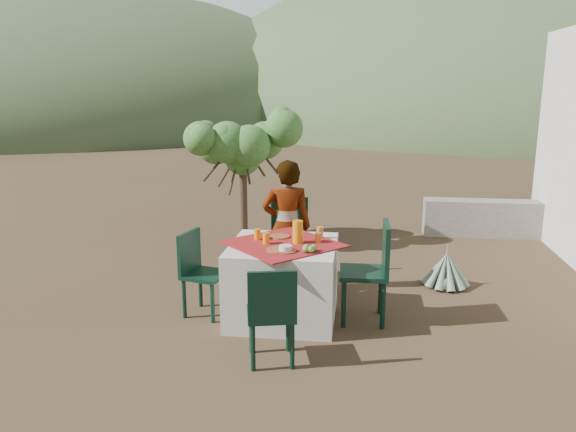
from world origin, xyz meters
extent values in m
plane|color=#39291A|center=(0.00, 0.00, 0.00)|extent=(160.00, 160.00, 0.00)
cube|color=beige|center=(0.60, -0.03, 0.38)|extent=(1.02, 1.02, 0.75)
cube|color=maroon|center=(0.60, -0.03, 0.76)|extent=(1.30, 1.30, 0.01)
cylinder|color=black|center=(0.44, 0.82, 0.24)|extent=(0.05, 0.05, 0.47)
cylinder|color=black|center=(0.78, 0.92, 0.24)|extent=(0.05, 0.05, 0.47)
cylinder|color=black|center=(0.33, 1.16, 0.24)|extent=(0.05, 0.05, 0.47)
cylinder|color=black|center=(0.67, 1.26, 0.24)|extent=(0.05, 0.05, 0.47)
cube|color=black|center=(0.55, 1.04, 0.47)|extent=(0.55, 0.55, 0.04)
cube|color=black|center=(0.49, 1.23, 0.72)|extent=(0.43, 0.17, 0.46)
cylinder|color=black|center=(0.74, -0.76, 0.21)|extent=(0.04, 0.04, 0.42)
cylinder|color=black|center=(0.43, -0.83, 0.21)|extent=(0.04, 0.04, 0.42)
cylinder|color=black|center=(0.81, -1.06, 0.21)|extent=(0.04, 0.04, 0.42)
cylinder|color=black|center=(0.51, -1.14, 0.21)|extent=(0.04, 0.04, 0.42)
cube|color=black|center=(0.62, -0.95, 0.42)|extent=(0.47, 0.47, 0.04)
cube|color=black|center=(0.67, -1.12, 0.64)|extent=(0.39, 0.13, 0.41)
cylinder|color=black|center=(-0.06, -0.26, 0.21)|extent=(0.04, 0.04, 0.42)
cylinder|color=black|center=(0.01, 0.04, 0.21)|extent=(0.04, 0.04, 0.42)
cylinder|color=black|center=(-0.37, -0.19, 0.21)|extent=(0.04, 0.04, 0.42)
cylinder|color=black|center=(-0.29, 0.12, 0.21)|extent=(0.04, 0.04, 0.42)
cube|color=black|center=(-0.18, -0.07, 0.42)|extent=(0.47, 0.47, 0.04)
cube|color=black|center=(-0.35, -0.03, 0.64)|extent=(0.13, 0.39, 0.41)
cylinder|color=black|center=(1.19, 0.17, 0.24)|extent=(0.05, 0.05, 0.49)
cylinder|color=black|center=(1.20, -0.20, 0.24)|extent=(0.05, 0.05, 0.49)
cylinder|color=black|center=(1.55, 0.18, 0.24)|extent=(0.05, 0.05, 0.49)
cylinder|color=black|center=(1.57, -0.19, 0.24)|extent=(0.05, 0.05, 0.49)
cube|color=black|center=(1.38, -0.01, 0.49)|extent=(0.47, 0.47, 0.04)
cube|color=black|center=(1.58, 0.00, 0.75)|extent=(0.06, 0.45, 0.48)
imported|color=#8C6651|center=(0.54, 0.68, 0.74)|extent=(0.60, 0.45, 1.48)
cylinder|color=#4B3A25|center=(-0.31, 2.41, 0.64)|extent=(0.11, 0.11, 1.28)
sphere|color=#2A6425|center=(-0.31, 2.41, 1.28)|extent=(0.55, 0.55, 0.55)
sphere|color=#2A6425|center=(0.19, 2.41, 1.42)|extent=(0.51, 0.51, 0.51)
sphere|color=#2A6425|center=(-0.77, 2.51, 1.37)|extent=(0.47, 0.47, 0.47)
sphere|color=#2A6425|center=(-0.22, 2.92, 1.46)|extent=(0.49, 0.49, 0.49)
sphere|color=#2A6425|center=(-0.27, 1.96, 1.32)|extent=(0.44, 0.44, 0.44)
sphere|color=gray|center=(2.32, 1.07, 0.03)|extent=(0.17, 0.17, 0.17)
cone|color=gray|center=(2.32, 1.07, 0.26)|extent=(0.10, 0.10, 0.51)
cone|color=gray|center=(2.43, 1.05, 0.20)|extent=(0.31, 0.13, 0.43)
cone|color=gray|center=(2.42, 1.12, 0.20)|extent=(0.29, 0.20, 0.44)
cone|color=gray|center=(2.37, 1.17, 0.20)|extent=(0.20, 0.29, 0.44)
cone|color=gray|center=(2.30, 1.18, 0.20)|extent=(0.13, 0.31, 0.43)
cone|color=gray|center=(2.24, 1.15, 0.20)|extent=(0.26, 0.25, 0.44)
cone|color=gray|center=(2.21, 1.09, 0.20)|extent=(0.31, 0.13, 0.43)
cone|color=gray|center=(2.22, 1.02, 0.20)|extent=(0.29, 0.20, 0.44)
cone|color=gray|center=(2.27, 0.97, 0.20)|extent=(0.20, 0.29, 0.44)
cone|color=gray|center=(2.34, 0.96, 0.20)|extent=(0.13, 0.31, 0.43)
cone|color=gray|center=(2.40, 0.99, 0.20)|extent=(0.26, 0.25, 0.44)
cube|color=gray|center=(3.60, 3.40, 0.28)|extent=(2.60, 0.35, 0.55)
ellipsoid|color=#37542F|center=(-18.00, 30.00, 0.00)|extent=(40.00, 40.00, 16.00)
ellipsoid|color=#37542F|center=(12.00, 36.00, 0.00)|extent=(48.00, 48.00, 20.00)
ellipsoid|color=gray|center=(-4.00, 52.00, 0.00)|extent=(60.00, 60.00, 24.00)
cylinder|color=brown|center=(0.53, 0.18, 0.77)|extent=(0.21, 0.21, 0.01)
cylinder|color=brown|center=(0.59, -0.28, 0.77)|extent=(0.24, 0.24, 0.01)
cylinder|color=orange|center=(0.33, 0.06, 0.82)|extent=(0.07, 0.07, 0.11)
cylinder|color=orange|center=(0.44, -0.08, 0.82)|extent=(0.07, 0.07, 0.11)
cylinder|color=orange|center=(0.74, -0.01, 0.87)|extent=(0.10, 0.10, 0.22)
cylinder|color=brown|center=(0.66, -0.31, 0.77)|extent=(0.20, 0.20, 0.01)
cylinder|color=silver|center=(0.66, -0.31, 0.80)|extent=(0.12, 0.12, 0.05)
cylinder|color=orange|center=(0.93, 0.03, 0.81)|extent=(0.06, 0.06, 0.10)
cylinder|color=orange|center=(0.93, 0.23, 0.81)|extent=(0.07, 0.07, 0.11)
cube|color=silver|center=(0.76, 0.01, 0.80)|extent=(0.06, 0.04, 0.08)
sphere|color=#5B9436|center=(0.85, -0.27, 0.79)|extent=(0.07, 0.07, 0.07)
sphere|color=#5B9436|center=(0.91, -0.26, 0.79)|extent=(0.07, 0.07, 0.07)
sphere|color=#5B9436|center=(0.89, -0.32, 0.79)|extent=(0.07, 0.07, 0.07)
sphere|color=#5B9436|center=(0.85, -0.32, 0.79)|extent=(0.07, 0.07, 0.07)
camera|label=1|loc=(1.33, -5.19, 2.26)|focal=35.00mm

